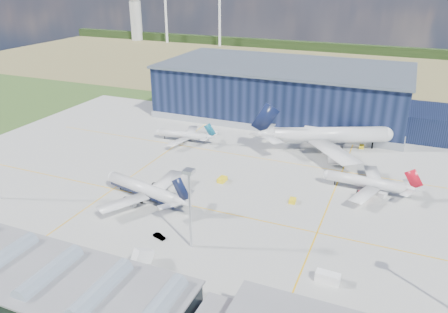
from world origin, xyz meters
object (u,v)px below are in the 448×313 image
gse_cart_a (383,194)px  airstair (143,259)px  light_mast_center (190,196)px  car_b (159,236)px  airliner_red (367,177)px  gse_cart_b (214,133)px  car_a (243,311)px  gse_tug_a (222,180)px  gse_tug_b (293,201)px  airliner_regional (183,131)px  hangar (289,93)px  airliner_navy (143,183)px  gse_tug_c (362,147)px  gse_van_a (328,278)px  airliner_widebody (329,127)px

gse_cart_a → airstair: size_ratio=0.61×
light_mast_center → car_b: (-10.07, 0.11, -14.78)m
airliner_red → gse_cart_b: 77.43m
light_mast_center → airliner_red: bearing=52.7°
car_a → gse_cart_b: bearing=40.1°
gse_tug_a → gse_tug_b: size_ratio=1.29×
airliner_regional → gse_tug_b: airliner_regional is taller
hangar → airliner_regional: (-32.17, -54.80, -6.94)m
airliner_navy → car_b: 24.68m
gse_cart_b → airstair: (23.34, -95.74, 1.06)m
airliner_navy → gse_tug_c: bearing=-115.5°
gse_cart_a → hangar: bearing=146.4°
gse_tug_b → gse_van_a: bearing=-67.3°
airliner_red → airliner_widebody: size_ratio=0.54×
airstair → car_a: bearing=6.8°
gse_cart_b → airstair: 98.55m
light_mast_center → car_a: (21.69, -18.00, -14.82)m
gse_tug_c → car_b: size_ratio=0.75×
airliner_widebody → car_b: bearing=-134.8°
light_mast_center → airliner_navy: light_mast_center is taller
gse_cart_b → airstair: airstair is taller
car_b → car_a: bearing=-103.4°
hangar → light_mast_center: bearing=-86.7°
gse_tug_a → hangar: bearing=93.6°
airliner_red → gse_cart_a: bearing=169.0°
hangar → gse_tug_b: hangar is taller
gse_tug_b → gse_cart_b: gse_cart_b is taller
airliner_widebody → car_a: bearing=-114.3°
gse_tug_a → airliner_regional: bearing=140.2°
airliner_navy → gse_tug_c: airliner_navy is taller
gse_cart_a → gse_tug_c: (-11.60, 41.43, -0.07)m
gse_cart_a → car_a: size_ratio=0.92×
airliner_regional → gse_van_a: (76.02, -70.39, -3.42)m
airliner_widebody → gse_tug_b: 51.26m
airliner_regional → gse_tug_b: 68.35m
light_mast_center → airliner_widebody: 87.66m
car_b → gse_van_a: bearing=-74.3°
gse_van_a → gse_tug_a: bearing=50.8°
car_b → gse_cart_b: bearing=30.3°
airliner_navy → car_a: airliner_navy is taller
gse_tug_c → car_a: gse_tug_c is taller
airliner_red → gse_cart_a: (5.86, -1.43, -4.62)m
gse_tug_a → car_b: size_ratio=1.00×
gse_cart_a → airstair: bearing=-109.2°
hangar → car_b: size_ratio=36.87×
airliner_red → gse_cart_a: airliner_red is taller
airliner_red → gse_tug_a: airliner_red is taller
gse_van_a → car_b: bearing=92.2°
airliner_red → gse_tug_c: (-5.74, 40.00, -4.69)m
hangar → car_a: bearing=-78.6°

